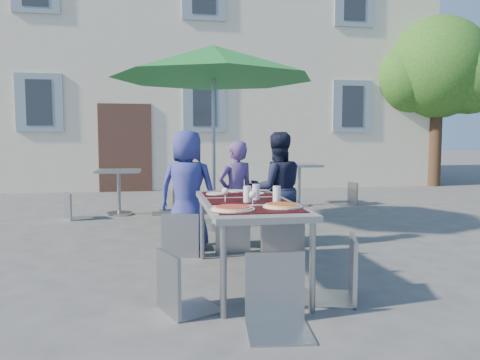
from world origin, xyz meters
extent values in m
plane|color=#424244|center=(0.00, 0.00, 0.00)|extent=(90.00, 90.00, 0.00)
cube|color=beige|center=(0.00, 11.50, 3.50)|extent=(13.00, 8.00, 7.00)
cube|color=#452A21|center=(-2.00, 7.47, 1.10)|extent=(1.30, 0.06, 2.20)
cube|color=gray|center=(-4.00, 7.47, 2.20)|extent=(1.10, 0.06, 1.40)
cube|color=#262B33|center=(-4.00, 7.45, 2.20)|extent=(0.60, 0.04, 1.10)
cube|color=gray|center=(0.00, 7.47, 2.20)|extent=(1.10, 0.06, 1.40)
cube|color=#262B33|center=(0.00, 7.45, 2.20)|extent=(0.60, 0.04, 1.10)
cube|color=gray|center=(4.00, 7.47, 2.20)|extent=(1.10, 0.06, 1.40)
cube|color=#262B33|center=(4.00, 7.45, 2.20)|extent=(0.60, 0.04, 1.10)
cube|color=gray|center=(4.00, 7.47, 5.00)|extent=(1.10, 0.06, 1.40)
cube|color=#262B33|center=(4.00, 7.45, 5.00)|extent=(0.60, 0.04, 1.10)
cylinder|color=#3E2A1A|center=(6.50, 7.50, 1.40)|extent=(0.36, 0.36, 2.80)
sphere|color=#205216|center=(6.50, 7.50, 3.30)|extent=(2.80, 2.80, 2.80)
sphere|color=#205216|center=(5.70, 7.80, 3.00)|extent=(2.00, 2.00, 2.00)
sphere|color=#205216|center=(7.20, 7.10, 3.10)|extent=(2.20, 2.20, 2.20)
sphere|color=#205216|center=(6.70, 8.10, 3.80)|extent=(1.80, 1.80, 1.80)
cube|color=#4D4D53|center=(-0.36, -0.39, 0.72)|extent=(0.80, 1.85, 0.05)
cylinder|color=gray|center=(-0.70, -1.26, 0.35)|extent=(0.05, 0.05, 0.70)
cylinder|color=gray|center=(-0.02, -1.26, 0.35)|extent=(0.05, 0.05, 0.70)
cylinder|color=gray|center=(-0.70, 0.47, 0.35)|extent=(0.05, 0.05, 0.70)
cylinder|color=gray|center=(-0.02, 0.47, 0.35)|extent=(0.05, 0.05, 0.70)
cube|color=black|center=(-0.36, -0.94, 0.75)|extent=(0.70, 0.42, 0.01)
cube|color=black|center=(-0.36, -0.39, 0.75)|extent=(0.70, 0.42, 0.01)
cube|color=black|center=(-0.36, 0.16, 0.75)|extent=(0.70, 0.42, 0.01)
cylinder|color=white|center=(-0.58, -0.93, 0.76)|extent=(0.36, 0.36, 0.01)
cylinder|color=tan|center=(-0.58, -0.93, 0.77)|extent=(0.32, 0.32, 0.01)
cylinder|color=maroon|center=(-0.58, -0.93, 0.78)|extent=(0.27, 0.27, 0.01)
cylinder|color=white|center=(-0.15, -0.85, 0.76)|extent=(0.32, 0.32, 0.01)
cylinder|color=tan|center=(-0.15, -0.85, 0.77)|extent=(0.28, 0.28, 0.01)
cylinder|color=maroon|center=(-0.15, -0.85, 0.78)|extent=(0.25, 0.25, 0.01)
cylinder|color=silver|center=(-0.38, -0.49, 0.82)|extent=(0.07, 0.07, 0.15)
cylinder|color=silver|center=(-0.27, -0.34, 0.82)|extent=(0.07, 0.07, 0.15)
cylinder|color=silver|center=(-0.12, -0.53, 0.82)|extent=(0.07, 0.07, 0.15)
cylinder|color=silver|center=(-0.57, -0.44, 0.75)|extent=(0.06, 0.06, 0.00)
cylinder|color=silver|center=(-0.57, -0.44, 0.79)|extent=(0.01, 0.01, 0.08)
sphere|color=silver|center=(-0.57, -0.44, 0.85)|extent=(0.06, 0.06, 0.06)
cylinder|color=silver|center=(-0.38, -0.72, 0.75)|extent=(0.06, 0.06, 0.00)
cylinder|color=silver|center=(-0.38, -0.72, 0.79)|extent=(0.01, 0.01, 0.08)
sphere|color=silver|center=(-0.38, -0.72, 0.85)|extent=(0.06, 0.06, 0.06)
cylinder|color=white|center=(-0.57, 0.16, 0.76)|extent=(0.22, 0.22, 0.01)
cube|color=#B5B8BE|center=(-0.43, 0.16, 0.76)|extent=(0.02, 0.18, 0.00)
cylinder|color=white|center=(-0.20, 0.13, 0.76)|extent=(0.22, 0.22, 0.01)
cube|color=#B5B8BE|center=(-0.06, 0.13, 0.76)|extent=(0.02, 0.18, 0.00)
cylinder|color=white|center=(-0.34, 0.37, 0.76)|extent=(0.22, 0.22, 0.01)
cube|color=#B5B8BE|center=(-0.20, 0.37, 0.76)|extent=(0.02, 0.18, 0.00)
imported|color=navy|center=(-0.83, 1.00, 0.72)|extent=(0.81, 0.67, 1.43)
imported|color=#573C7B|center=(-0.25, 0.94, 0.65)|extent=(0.55, 0.46, 1.30)
imported|color=#171B34|center=(0.27, 0.96, 0.70)|extent=(0.68, 0.40, 1.41)
cube|color=#91959C|center=(-0.89, 0.77, 0.45)|extent=(0.50, 0.50, 0.03)
cube|color=#91959C|center=(-0.94, 0.58, 0.69)|extent=(0.41, 0.13, 0.49)
cylinder|color=#91959C|center=(-0.68, 0.90, 0.22)|extent=(0.02, 0.02, 0.44)
cylinder|color=#91959C|center=(-1.02, 0.98, 0.22)|extent=(0.02, 0.02, 0.44)
cylinder|color=#91959C|center=(-0.76, 0.55, 0.22)|extent=(0.02, 0.02, 0.44)
cylinder|color=#91959C|center=(-1.11, 0.64, 0.22)|extent=(0.02, 0.02, 0.44)
cube|color=gray|center=(-0.32, 0.88, 0.43)|extent=(0.41, 0.41, 0.03)
cube|color=gray|center=(-0.33, 0.69, 0.68)|extent=(0.41, 0.03, 0.48)
cylinder|color=gray|center=(-0.15, 1.05, 0.21)|extent=(0.02, 0.02, 0.42)
cylinder|color=gray|center=(-0.50, 1.06, 0.21)|extent=(0.02, 0.02, 0.42)
cylinder|color=gray|center=(-0.15, 0.71, 0.21)|extent=(0.02, 0.02, 0.42)
cylinder|color=gray|center=(-0.50, 0.71, 0.21)|extent=(0.02, 0.02, 0.42)
cube|color=gray|center=(0.27, 0.58, 0.50)|extent=(0.59, 0.59, 0.03)
cube|color=gray|center=(0.20, 0.37, 0.78)|extent=(0.45, 0.18, 0.55)
cylinder|color=gray|center=(0.52, 0.71, 0.24)|extent=(0.02, 0.02, 0.49)
cylinder|color=gray|center=(0.14, 0.83, 0.24)|extent=(0.02, 0.02, 0.49)
cylinder|color=gray|center=(0.39, 0.33, 0.24)|extent=(0.02, 0.02, 0.49)
cylinder|color=gray|center=(0.01, 0.45, 0.24)|extent=(0.02, 0.02, 0.49)
cube|color=gray|center=(-0.92, -1.05, 0.43)|extent=(0.52, 0.52, 0.03)
cube|color=gray|center=(-1.10, -1.12, 0.66)|extent=(0.18, 0.38, 0.47)
cylinder|color=gray|center=(-0.70, -1.14, 0.21)|extent=(0.02, 0.02, 0.42)
cylinder|color=gray|center=(-0.83, -0.83, 0.21)|extent=(0.02, 0.02, 0.42)
cylinder|color=gray|center=(-1.02, -1.27, 0.21)|extent=(0.02, 0.02, 0.42)
cylinder|color=gray|center=(-1.14, -0.96, 0.21)|extent=(0.02, 0.02, 0.42)
cube|color=gray|center=(0.19, -1.00, 0.48)|extent=(0.56, 0.56, 0.03)
cube|color=gray|center=(0.39, -1.07, 0.74)|extent=(0.17, 0.43, 0.53)
cylinder|color=gray|center=(0.07, -0.76, 0.23)|extent=(0.02, 0.02, 0.47)
cylinder|color=gray|center=(-0.05, -1.12, 0.23)|extent=(0.02, 0.02, 0.47)
cylinder|color=gray|center=(0.43, -0.88, 0.23)|extent=(0.02, 0.02, 0.47)
cylinder|color=gray|center=(0.31, -1.24, 0.23)|extent=(0.02, 0.02, 0.47)
cube|color=gray|center=(-0.36, -1.59, 0.46)|extent=(0.47, 0.47, 0.03)
cube|color=gray|center=(-0.34, -1.38, 0.72)|extent=(0.43, 0.08, 0.51)
cylinder|color=gray|center=(-0.57, -1.75, 0.23)|extent=(0.02, 0.02, 0.45)
cylinder|color=gray|center=(-0.20, -1.79, 0.23)|extent=(0.02, 0.02, 0.45)
cylinder|color=gray|center=(-0.53, -1.39, 0.23)|extent=(0.02, 0.02, 0.45)
cylinder|color=gray|center=(-0.16, -1.42, 0.23)|extent=(0.02, 0.02, 0.45)
cylinder|color=#B5B8BE|center=(-0.37, 2.22, 0.05)|extent=(0.50, 0.50, 0.11)
cylinder|color=gray|center=(-0.37, 2.22, 1.24)|extent=(0.06, 0.06, 2.47)
cone|color=#186F2B|center=(-0.37, 2.22, 2.42)|extent=(2.95, 2.95, 0.48)
cylinder|color=#B5B8BE|center=(-1.86, 3.74, 0.02)|extent=(0.44, 0.44, 0.04)
cylinder|color=gray|center=(-1.86, 3.74, 0.37)|extent=(0.06, 0.06, 0.74)
cube|color=gray|center=(-1.86, 3.74, 0.77)|extent=(0.74, 0.74, 0.04)
cube|color=#8F939A|center=(-2.48, 3.46, 0.40)|extent=(0.49, 0.49, 0.03)
cube|color=#8F939A|center=(-2.64, 3.38, 0.62)|extent=(0.18, 0.35, 0.44)
cylinder|color=#8F939A|center=(-2.27, 3.37, 0.20)|extent=(0.02, 0.02, 0.39)
cylinder|color=#8F939A|center=(-2.40, 3.67, 0.20)|extent=(0.02, 0.02, 0.39)
cylinder|color=#8F939A|center=(-2.56, 3.24, 0.20)|extent=(0.02, 0.02, 0.39)
cylinder|color=#8F939A|center=(-2.69, 3.54, 0.20)|extent=(0.02, 0.02, 0.39)
cube|color=gray|center=(-1.10, 3.72, 0.42)|extent=(0.39, 0.39, 0.03)
cube|color=gray|center=(-0.92, 3.72, 0.65)|extent=(0.03, 0.39, 0.46)
cylinder|color=gray|center=(-1.27, 3.88, 0.20)|extent=(0.02, 0.02, 0.41)
cylinder|color=gray|center=(-1.27, 3.55, 0.20)|extent=(0.02, 0.02, 0.41)
cylinder|color=gray|center=(-0.94, 3.89, 0.20)|extent=(0.02, 0.02, 0.41)
cylinder|color=gray|center=(-0.93, 3.56, 0.20)|extent=(0.02, 0.02, 0.41)
cylinder|color=#B5B8BE|center=(1.58, 4.34, 0.02)|extent=(0.44, 0.44, 0.04)
cylinder|color=gray|center=(1.58, 4.34, 0.38)|extent=(0.06, 0.06, 0.77)
cube|color=gray|center=(1.58, 4.34, 0.80)|extent=(0.77, 0.77, 0.04)
cube|color=gray|center=(1.18, 4.27, 0.46)|extent=(0.56, 0.56, 0.03)
cube|color=gray|center=(0.98, 4.34, 0.72)|extent=(0.18, 0.42, 0.52)
cylinder|color=gray|center=(1.28, 4.03, 0.23)|extent=(0.02, 0.02, 0.45)
cylinder|color=gray|center=(1.42, 4.37, 0.23)|extent=(0.02, 0.02, 0.45)
cylinder|color=gray|center=(0.94, 4.16, 0.23)|extent=(0.02, 0.02, 0.45)
cylinder|color=gray|center=(1.07, 4.51, 0.23)|extent=(0.02, 0.02, 0.45)
cube|color=gray|center=(2.51, 4.27, 0.41)|extent=(0.41, 0.41, 0.03)
cube|color=gray|center=(2.69, 4.28, 0.63)|extent=(0.06, 0.38, 0.45)
cylinder|color=gray|center=(2.33, 4.42, 0.20)|extent=(0.02, 0.02, 0.40)
cylinder|color=gray|center=(2.36, 4.09, 0.20)|extent=(0.02, 0.02, 0.40)
cylinder|color=gray|center=(2.66, 4.44, 0.20)|extent=(0.02, 0.02, 0.40)
cylinder|color=gray|center=(2.68, 4.12, 0.20)|extent=(0.02, 0.02, 0.40)
camera|label=1|loc=(-1.15, -4.58, 1.32)|focal=35.00mm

